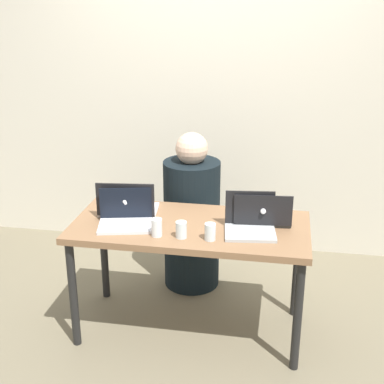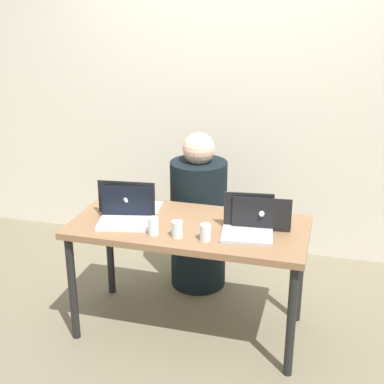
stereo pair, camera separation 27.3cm
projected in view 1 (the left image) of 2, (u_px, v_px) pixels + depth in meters
ground_plane at (190, 328)px, 3.42m from camera, size 12.00×12.00×0.00m
back_wall at (220, 96)px, 4.18m from camera, size 4.50×0.10×2.51m
desk at (190, 236)px, 3.19m from camera, size 1.40×0.66×0.73m
person_at_center at (192, 219)px, 3.79m from camera, size 0.44×0.44×1.14m
laptop_front_right at (250, 224)px, 3.05m from camera, size 0.31×0.27×0.22m
laptop_back_left at (128, 206)px, 3.30m from camera, size 0.38×0.28×0.23m
laptop_front_left at (125, 218)px, 3.14m from camera, size 0.35×0.28×0.21m
laptop_back_right at (262, 216)px, 3.16m from camera, size 0.35×0.25×0.20m
water_glass_center at (181, 231)px, 2.98m from camera, size 0.06×0.06×0.10m
water_glass_right at (210, 233)px, 2.95m from camera, size 0.06×0.06×0.10m
water_glass_left at (157, 229)px, 3.00m from camera, size 0.06×0.06×0.10m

